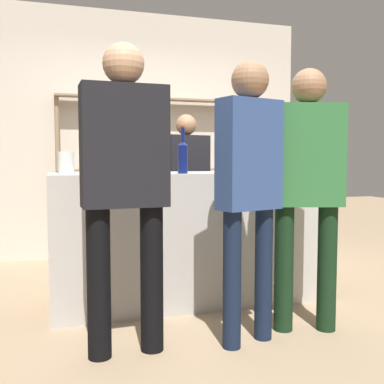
% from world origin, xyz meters
% --- Properties ---
extents(ground_plane, '(16.00, 16.00, 0.00)m').
position_xyz_m(ground_plane, '(0.00, 0.00, 0.00)').
color(ground_plane, '#9E8466').
extents(bar_counter, '(2.15, 0.65, 1.02)m').
position_xyz_m(bar_counter, '(0.00, 0.00, 0.51)').
color(bar_counter, '#B7B2AD').
rests_on(bar_counter, ground_plane).
extents(back_wall, '(3.75, 0.12, 2.80)m').
position_xyz_m(back_wall, '(0.00, 1.93, 1.40)').
color(back_wall, beige).
rests_on(back_wall, ground_plane).
extents(back_shelf, '(2.05, 0.18, 1.82)m').
position_xyz_m(back_shelf, '(0.01, 1.75, 1.20)').
color(back_shelf, '#897056').
rests_on(back_shelf, ground_plane).
extents(counter_bottle_0, '(0.07, 0.07, 0.34)m').
position_xyz_m(counter_bottle_0, '(-0.13, -0.22, 1.14)').
color(counter_bottle_0, '#0F1956').
rests_on(counter_bottle_0, bar_counter).
extents(counter_bottle_1, '(0.08, 0.08, 0.33)m').
position_xyz_m(counter_bottle_1, '(-0.51, -0.17, 1.14)').
color(counter_bottle_1, black).
rests_on(counter_bottle_1, bar_counter).
extents(counter_bottle_2, '(0.08, 0.08, 0.36)m').
position_xyz_m(counter_bottle_2, '(-0.35, -0.09, 1.15)').
color(counter_bottle_2, black).
rests_on(counter_bottle_2, bar_counter).
extents(ice_bucket, '(0.21, 0.21, 0.22)m').
position_xyz_m(ice_bucket, '(0.51, -0.04, 1.13)').
color(ice_bucket, '#B2B2B7').
rests_on(ice_bucket, bar_counter).
extents(cork_jar, '(0.11, 0.11, 0.16)m').
position_xyz_m(cork_jar, '(-0.95, -0.13, 1.09)').
color(cork_jar, silver).
rests_on(cork_jar, bar_counter).
extents(server_behind_counter, '(0.48, 0.31, 1.56)m').
position_xyz_m(server_behind_counter, '(0.22, 0.92, 0.91)').
color(server_behind_counter, black).
rests_on(server_behind_counter, ground_plane).
extents(customer_left, '(0.49, 0.23, 1.76)m').
position_xyz_m(customer_left, '(-0.64, -0.83, 1.03)').
color(customer_left, black).
rests_on(customer_left, ground_plane).
extents(customer_right, '(0.48, 0.31, 1.69)m').
position_xyz_m(customer_right, '(0.53, -0.80, 1.00)').
color(customer_right, black).
rests_on(customer_right, ground_plane).
extents(customer_center, '(0.42, 0.27, 1.69)m').
position_xyz_m(customer_center, '(0.09, -0.89, 1.02)').
color(customer_center, '#121C33').
rests_on(customer_center, ground_plane).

